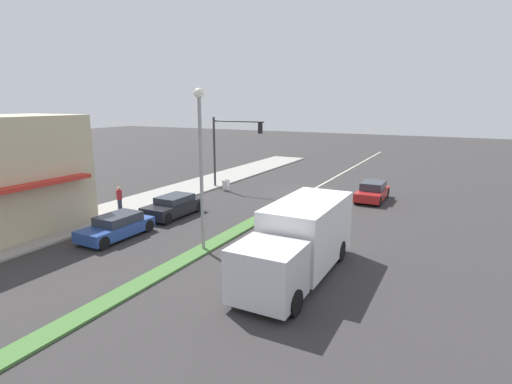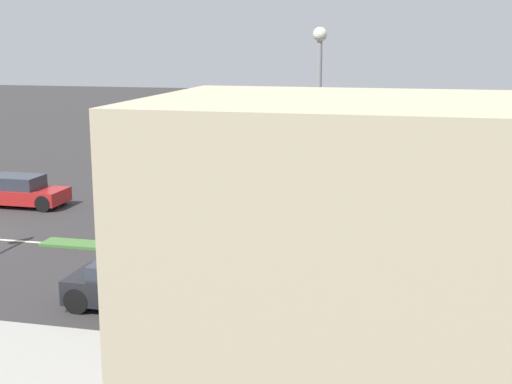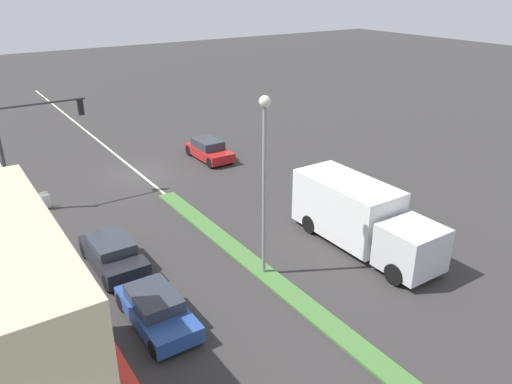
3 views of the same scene
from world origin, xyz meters
TOP-DOWN VIEW (x-y plane):
  - ground_plane at (0.00, 18.00)m, footprint 160.00×160.00m
  - building_corner_store at (10.75, 16.78)m, footprint 5.72×8.22m
  - street_lamp at (0.00, 13.74)m, footprint 0.44×0.44m
  - pedestrian at (8.07, 11.14)m, footprint 0.34×0.34m
  - delivery_truck at (-5.00, 14.14)m, footprint 2.44×7.50m
  - coupe_blue at (5.00, 14.33)m, footprint 1.74×3.95m
  - sedan_dark at (5.00, 9.78)m, footprint 1.82×3.98m
  - hatchback_red at (-5.00, -0.04)m, footprint 1.77×3.93m

SIDE VIEW (x-z plane):
  - ground_plane at x=0.00m, z-range 0.00..0.00m
  - coupe_blue at x=5.00m, z-range -0.01..1.20m
  - sedan_dark at x=5.00m, z-range -0.01..1.26m
  - hatchback_red at x=-5.00m, z-range -0.03..1.30m
  - pedestrian at x=8.07m, z-range 0.17..1.86m
  - delivery_truck at x=-5.00m, z-range 0.03..2.90m
  - building_corner_store at x=10.75m, z-range 0.12..6.19m
  - street_lamp at x=0.00m, z-range 1.09..8.46m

